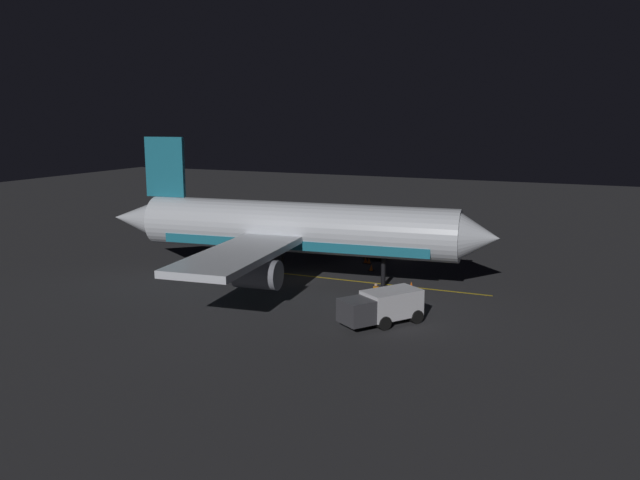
# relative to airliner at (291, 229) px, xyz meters

# --- Properties ---
(ground_plane) EXTENTS (180.00, 180.00, 0.20)m
(ground_plane) POSITION_rel_airliner_xyz_m (-0.06, 0.56, -4.30)
(ground_plane) COLOR #2C2C2F
(apron_guide_stripe) EXTENTS (0.51, 22.94, 0.01)m
(apron_guide_stripe) POSITION_rel_airliner_xyz_m (-1.59, 4.56, -4.20)
(apron_guide_stripe) COLOR gold
(apron_guide_stripe) RESTS_ON ground_plane
(airliner) EXTENTS (31.05, 33.38, 11.52)m
(airliner) POSITION_rel_airliner_xyz_m (0.00, 0.00, 0.00)
(airliner) COLOR silver
(airliner) RESTS_ON ground_plane
(baggage_truck) EXTENTS (5.71, 4.84, 2.18)m
(baggage_truck) POSITION_rel_airliner_xyz_m (8.03, 10.70, -3.06)
(baggage_truck) COLOR silver
(baggage_truck) RESTS_ON ground_plane
(catering_truck) EXTENTS (5.88, 3.37, 2.16)m
(catering_truck) POSITION_rel_airliner_xyz_m (-11.90, 4.18, -3.06)
(catering_truck) COLOR silver
(catering_truck) RESTS_ON ground_plane
(ground_crew_worker) EXTENTS (0.40, 0.40, 1.74)m
(ground_crew_worker) POSITION_rel_airliner_xyz_m (4.63, 8.98, -3.32)
(ground_crew_worker) COLOR black
(ground_crew_worker) RESTS_ON ground_plane
(traffic_cone_near_left) EXTENTS (0.50, 0.50, 0.55)m
(traffic_cone_near_left) POSITION_rel_airliner_xyz_m (-1.26, 9.85, -3.95)
(traffic_cone_near_left) COLOR #EA590F
(traffic_cone_near_left) RESTS_ON ground_plane
(traffic_cone_near_right) EXTENTS (0.50, 0.50, 0.55)m
(traffic_cone_near_right) POSITION_rel_airliner_xyz_m (-8.11, 3.84, -3.95)
(traffic_cone_near_right) COLOR #EA590F
(traffic_cone_near_right) RESTS_ON ground_plane
(traffic_cone_under_wing) EXTENTS (0.50, 0.50, 0.55)m
(traffic_cone_under_wing) POSITION_rel_airliner_xyz_m (-8.22, 3.47, -3.95)
(traffic_cone_under_wing) COLOR #EA590F
(traffic_cone_under_wing) RESTS_ON ground_plane
(traffic_cone_far) EXTENTS (0.50, 0.50, 0.55)m
(traffic_cone_far) POSITION_rel_airliner_xyz_m (-5.58, 4.97, -3.95)
(traffic_cone_far) COLOR #EA590F
(traffic_cone_far) RESTS_ON ground_plane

